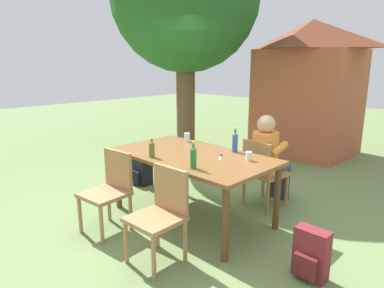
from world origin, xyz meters
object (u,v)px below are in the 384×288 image
Objects in this scene: bottle_blue at (235,142)px; cup_white at (249,156)px; person_in_white_shirt at (268,156)px; bottle_olive at (152,149)px; chair_far_right at (262,170)px; brick_kiosk at (308,85)px; chair_near_right at (162,210)px; bottle_green at (193,157)px; cup_glass at (187,137)px; backpack_by_near_side at (141,171)px; chair_near_left at (110,187)px; backpack_by_far_side at (311,255)px; dining_table at (192,161)px; table_knife at (221,157)px.

bottle_blue is 2.99× the size of cup_white.
bottle_olive is (-0.66, -1.33, 0.22)m from person_in_white_shirt.
chair_far_right is 3.23m from brick_kiosk.
bottle_blue is (-0.14, 1.25, 0.41)m from chair_near_right.
bottle_green is at bearing -91.67° from chair_far_right.
chair_far_right is 1.06m from cup_glass.
cup_glass is (-0.78, -0.01, -0.07)m from bottle_blue.
person_in_white_shirt reaches higher than backpack_by_near_side.
brick_kiosk is at bearing 102.01° from bottle_green.
chair_near_right is 9.05× the size of cup_white.
brick_kiosk is at bearing 107.42° from cup_white.
chair_far_right is 1.85m from chair_near_left.
brick_kiosk is at bearing 117.48° from backpack_by_far_side.
backpack_by_near_side is at bearing 129.84° from chair_near_left.
chair_far_right is at bearing 62.01° from bottle_olive.
dining_table is at bearing -82.41° from brick_kiosk.
bottle_blue reaches higher than cup_white.
backpack_by_near_side is at bearing -159.85° from person_in_white_shirt.
backpack_by_near_side is at bearing 148.08° from chair_near_right.
brick_kiosk is (-0.93, 2.86, 0.70)m from person_in_white_shirt.
backpack_by_far_side is (1.54, -0.13, -0.48)m from dining_table.
person_in_white_shirt is 1.32m from bottle_green.
chair_near_right is 0.74× the size of person_in_white_shirt.
cup_glass is at bearing -89.87° from brick_kiosk.
bottle_green is 0.65× the size of backpack_by_near_side.
bottle_blue is (-0.14, -0.51, 0.24)m from person_in_white_shirt.
dining_table is at bearing -123.86° from bottle_blue.
bottle_blue is 0.68× the size of backpack_by_near_side.
bottle_blue is 1.78m from backpack_by_near_side.
chair_near_right is 3.95× the size of bottle_olive.
backpack_by_far_side reaches higher than backpack_by_near_side.
bottle_blue is 1.05× the size of bottle_green.
backpack_by_near_side is at bearing -103.54° from brick_kiosk.
person_in_white_shirt is 4.10× the size of bottle_blue.
bottle_blue is at bearing 0.65° from cup_glass.
dining_table is 9.07× the size of table_knife.
bottle_blue reaches higher than table_knife.
brick_kiosk is at bearing 97.59° from dining_table.
person_in_white_shirt is 5.35× the size of bottle_olive.
table_knife is at bearing -158.77° from cup_white.
chair_far_right is at bearing 139.60° from backpack_by_far_side.
dining_table is at bearing -157.72° from table_knife.
brick_kiosk reaches higher than bottle_blue.
bottle_green is at bearing -77.99° from brick_kiosk.
cup_glass is at bearing 160.69° from table_knife.
backpack_by_far_side is at bearing -4.90° from dining_table.
chair_far_right is at bearing 88.33° from bottle_green.
person_in_white_shirt is 0.73m from cup_white.
chair_far_right reaches higher than table_knife.
chair_far_right is 1.97× the size of backpack_by_far_side.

